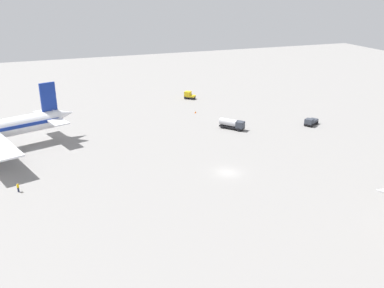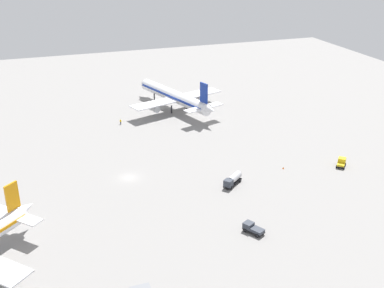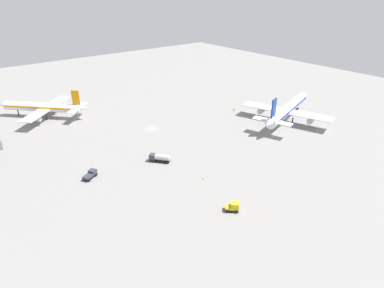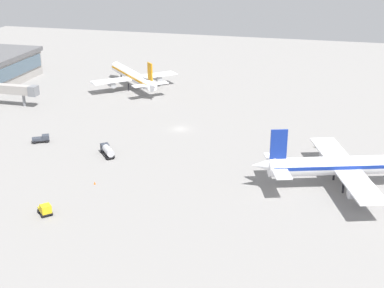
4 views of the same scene
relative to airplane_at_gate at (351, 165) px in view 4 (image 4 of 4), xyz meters
name	(u,v)px [view 4 (image 4 of 4)]	position (x,y,z in m)	size (l,w,h in m)	color
ground	(180,129)	(-26.35, -45.53, -4.86)	(288.00, 288.00, 0.00)	gray
airplane_at_gate	(351,165)	(0.00, 0.00, 0.00)	(35.07, 42.72, 13.37)	white
airplane_taxiing	(133,76)	(-63.32, -72.61, -0.58)	(31.07, 29.71, 11.78)	white
fuel_truck	(107,150)	(-2.99, -57.55, -3.47)	(6.11, 5.41, 2.50)	black
baggage_tug	(45,210)	(28.30, -57.60, -3.70)	(3.69, 3.72, 2.30)	black
pushback_tractor	(42,139)	(-7.37, -77.79, -3.89)	(3.84, 4.76, 1.90)	black
ground_crew_worker	(317,145)	(-20.94, -7.86, -4.01)	(0.55, 0.49, 1.67)	#1E2338
jet_bridge	(10,89)	(-34.64, -103.28, 0.27)	(3.14, 19.84, 6.74)	#9E9993
safety_cone_near_gate	(95,183)	(13.03, -53.95, -4.56)	(0.44, 0.44, 0.60)	#EA590C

